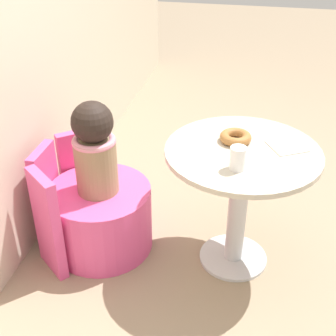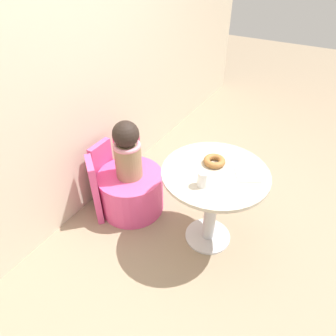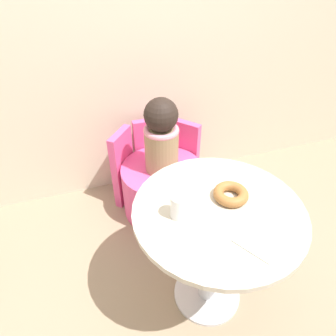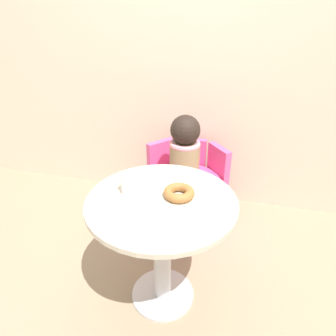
% 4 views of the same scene
% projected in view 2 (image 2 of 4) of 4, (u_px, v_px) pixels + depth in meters
% --- Properties ---
extents(ground_plane, '(12.00, 12.00, 0.00)m').
position_uv_depth(ground_plane, '(206.00, 245.00, 2.29)').
color(ground_plane, gray).
extents(back_wall, '(6.00, 0.06, 2.40)m').
position_uv_depth(back_wall, '(67.00, 63.00, 2.01)').
color(back_wall, beige).
rests_on(back_wall, ground_plane).
extents(round_table, '(0.71, 0.71, 0.65)m').
position_uv_depth(round_table, '(213.00, 190.00, 2.06)').
color(round_table, silver).
rests_on(round_table, ground_plane).
extents(tub_chair, '(0.53, 0.53, 0.36)m').
position_uv_depth(tub_chair, '(131.00, 191.00, 2.51)').
color(tub_chair, '#E54C8C').
rests_on(tub_chair, ground_plane).
extents(booth_backrest, '(0.63, 0.23, 0.55)m').
position_uv_depth(booth_backrest, '(109.00, 174.00, 2.54)').
color(booth_backrest, '#E54C8C').
rests_on(booth_backrest, ground_plane).
extents(child_figure, '(0.21, 0.21, 0.48)m').
position_uv_depth(child_figure, '(127.00, 150.00, 2.26)').
color(child_figure, '#937A56').
rests_on(child_figure, tub_chair).
extents(donut, '(0.15, 0.15, 0.04)m').
position_uv_depth(donut, '(214.00, 161.00, 2.01)').
color(donut, '#9E6633').
rests_on(donut, round_table).
extents(cup, '(0.07, 0.07, 0.10)m').
position_uv_depth(cup, '(203.00, 179.00, 1.82)').
color(cup, white).
rests_on(cup, round_table).
extents(paper_napkin, '(0.20, 0.20, 0.01)m').
position_uv_depth(paper_napkin, '(248.00, 175.00, 1.93)').
color(paper_napkin, silver).
rests_on(paper_napkin, round_table).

